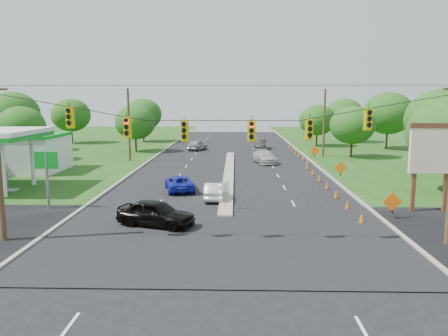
{
  "coord_description": "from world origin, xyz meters",
  "views": [
    {
      "loc": [
        0.67,
        -23.69,
        7.69
      ],
      "look_at": [
        -0.14,
        7.25,
        2.8
      ],
      "focal_mm": 35.0,
      "sensor_mm": 36.0,
      "label": 1
    }
  ],
  "objects_px": {
    "blue_pickup": "(179,183)",
    "black_sedan": "(156,213)",
    "pylon_sign": "(435,154)",
    "white_sedan": "(214,191)"
  },
  "relations": [
    {
      "from": "black_sedan",
      "to": "blue_pickup",
      "type": "distance_m",
      "value": 10.58
    },
    {
      "from": "pylon_sign",
      "to": "black_sedan",
      "type": "bearing_deg",
      "value": -167.19
    },
    {
      "from": "pylon_sign",
      "to": "blue_pickup",
      "type": "bearing_deg",
      "value": 160.87
    },
    {
      "from": "white_sedan",
      "to": "blue_pickup",
      "type": "bearing_deg",
      "value": -46.68
    },
    {
      "from": "white_sedan",
      "to": "black_sedan",
      "type": "bearing_deg",
      "value": 65.8
    },
    {
      "from": "black_sedan",
      "to": "white_sedan",
      "type": "height_order",
      "value": "black_sedan"
    },
    {
      "from": "pylon_sign",
      "to": "blue_pickup",
      "type": "distance_m",
      "value": 19.75
    },
    {
      "from": "white_sedan",
      "to": "blue_pickup",
      "type": "distance_m",
      "value": 4.42
    },
    {
      "from": "black_sedan",
      "to": "blue_pickup",
      "type": "xyz_separation_m",
      "value": [
        0.08,
        10.58,
        -0.16
      ]
    },
    {
      "from": "blue_pickup",
      "to": "black_sedan",
      "type": "bearing_deg",
      "value": 75.82
    }
  ]
}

